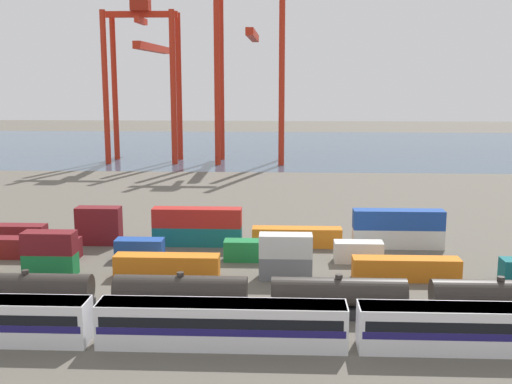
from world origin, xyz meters
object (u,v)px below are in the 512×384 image
Objects in this scene: shipping_container_3 at (167,266)px; freight_tank_row at (338,297)px; shipping_container_13 at (248,250)px; gantry_crane_central at (251,50)px; shipping_container_14 at (358,252)px; passenger_train at (222,322)px; shipping_container_6 at (406,269)px; shipping_container_20 at (297,237)px; gantry_crane_west at (145,63)px.

freight_tank_row is at bearing -31.50° from shipping_container_3.
gantry_crane_central reaches higher than shipping_container_13.
shipping_container_14 is at bearing -78.99° from gantry_crane_central.
passenger_train is 26.88m from shipping_container_6.
shipping_container_20 is at bearing 77.93° from passenger_train.
shipping_container_6 is 0.29× the size of gantry_crane_west.
shipping_container_14 is 109.40m from gantry_crane_west.
shipping_container_6 is at bearing -56.61° from shipping_container_14.
shipping_container_13 is 9.35m from shipping_container_20.
shipping_container_13 is (8.99, 6.97, 0.00)m from shipping_container_3.
shipping_container_6 is 18.47m from shipping_container_20.
shipping_container_3 is at bearing -162.97° from shipping_container_14.
shipping_container_20 is at bearing 48.21° from shipping_container_13.
gantry_crane_central reaches higher than passenger_train.
gantry_crane_west is (-46.86, 95.68, 24.84)m from shipping_container_14.
gantry_crane_west reaches higher than freight_tank_row.
gantry_crane_west is (-51.46, 102.66, 24.84)m from shipping_container_6.
passenger_train is at bearing -102.07° from shipping_container_20.
passenger_train reaches higher than shipping_container_20.
shipping_container_14 is at bearing -63.91° from gantry_crane_west.
freight_tank_row is at bearing 34.96° from passenger_train.
shipping_container_3 is at bearing -92.47° from gantry_crane_central.
shipping_container_3 is at bearing 113.52° from passenger_train.
passenger_train is at bearing -119.38° from shipping_container_14.
freight_tank_row reaches higher than shipping_container_14.
gantry_crane_west is at bearing 177.58° from gantry_crane_central.
gantry_crane_central is at bearing -2.42° from gantry_crane_west.
gantry_crane_west is (-32.32, 121.51, 23.99)m from passenger_train.
shipping_container_14 is 0.50× the size of shipping_container_20.
freight_tank_row is 6.12× the size of shipping_container_6.
passenger_train is 5.44× the size of shipping_container_6.
shipping_container_6 is 1.00× the size of shipping_container_20.
gantry_crane_west is at bearing 109.08° from shipping_container_13.
shipping_container_6 is at bearing 0.00° from shipping_container_3.
shipping_container_3 is (-8.21, 18.86, -0.84)m from passenger_train.
shipping_container_3 is 27.34m from shipping_container_6.
shipping_container_3 is 20.64m from shipping_container_20.
shipping_container_3 is at bearing -76.78° from gantry_crane_west.
gantry_crane_central reaches higher than shipping_container_6.
shipping_container_13 is at bearing -70.92° from gantry_crane_west.
shipping_container_13 is 1.00× the size of shipping_container_14.
gantry_crane_central is at bearing 92.80° from shipping_container_13.
shipping_container_6 is 2.00× the size of shipping_container_13.
shipping_container_13 is 98.71m from gantry_crane_central.
shipping_container_13 is at bearing 37.78° from shipping_container_3.
freight_tank_row is 12.26× the size of shipping_container_13.
shipping_container_3 is 105.39m from gantry_crane_central.
shipping_container_13 is at bearing 117.86° from freight_tank_row.
shipping_container_14 is (14.54, 25.83, -0.84)m from passenger_train.
shipping_container_13 is 0.12× the size of gantry_crane_central.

